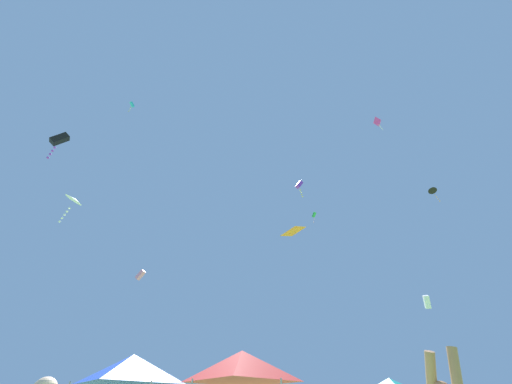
{
  "coord_description": "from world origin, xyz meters",
  "views": [
    {
      "loc": [
        0.55,
        -4.62,
        1.39
      ],
      "look_at": [
        -0.8,
        14.01,
        14.96
      ],
      "focal_mm": 21.52,
      "sensor_mm": 36.0,
      "label": 1
    }
  ],
  "objects_px": {
    "kite_black_box": "(59,140)",
    "canopy_tent_red": "(242,366)",
    "canopy_tent_blue": "(131,369)",
    "kite_white_delta": "(74,200)",
    "kite_magenta_diamond": "(378,122)",
    "kite_white_box": "(427,302)",
    "kite_pink_box": "(140,275)",
    "kite_purple_box": "(299,185)",
    "kite_cyan_box": "(132,105)",
    "kite_green_box": "(314,215)",
    "kite_black_delta": "(433,191)",
    "kite_orange_diamond": "(293,230)"
  },
  "relations": [
    {
      "from": "kite_black_delta",
      "to": "kite_white_box",
      "type": "xyz_separation_m",
      "value": [
        -3.91,
        -1.78,
        -8.86
      ]
    },
    {
      "from": "kite_white_delta",
      "to": "kite_magenta_diamond",
      "type": "distance_m",
      "value": 27.64
    },
    {
      "from": "kite_black_delta",
      "to": "kite_purple_box",
      "type": "bearing_deg",
      "value": 128.93
    },
    {
      "from": "kite_purple_box",
      "to": "kite_orange_diamond",
      "type": "bearing_deg",
      "value": -97.24
    },
    {
      "from": "kite_cyan_box",
      "to": "kite_white_box",
      "type": "height_order",
      "value": "kite_cyan_box"
    },
    {
      "from": "kite_white_delta",
      "to": "kite_purple_box",
      "type": "bearing_deg",
      "value": 37.69
    },
    {
      "from": "kite_purple_box",
      "to": "kite_magenta_diamond",
      "type": "relative_size",
      "value": 1.73
    },
    {
      "from": "canopy_tent_blue",
      "to": "kite_cyan_box",
      "type": "relative_size",
      "value": 2.54
    },
    {
      "from": "kite_green_box",
      "to": "kite_white_box",
      "type": "bearing_deg",
      "value": -77.62
    },
    {
      "from": "kite_pink_box",
      "to": "canopy_tent_blue",
      "type": "bearing_deg",
      "value": -63.49
    },
    {
      "from": "canopy_tent_blue",
      "to": "kite_purple_box",
      "type": "relative_size",
      "value": 1.14
    },
    {
      "from": "kite_purple_box",
      "to": "kite_black_delta",
      "type": "bearing_deg",
      "value": -51.07
    },
    {
      "from": "kite_purple_box",
      "to": "kite_green_box",
      "type": "xyz_separation_m",
      "value": [
        1.72,
        2.44,
        -3.03
      ]
    },
    {
      "from": "canopy_tent_red",
      "to": "kite_cyan_box",
      "type": "xyz_separation_m",
      "value": [
        -12.74,
        6.78,
        24.29
      ]
    },
    {
      "from": "kite_pink_box",
      "to": "kite_black_box",
      "type": "relative_size",
      "value": 0.39
    },
    {
      "from": "canopy_tent_blue",
      "to": "kite_orange_diamond",
      "type": "relative_size",
      "value": 3.63
    },
    {
      "from": "kite_green_box",
      "to": "kite_black_box",
      "type": "xyz_separation_m",
      "value": [
        -21.88,
        -17.48,
        -2.75
      ]
    },
    {
      "from": "canopy_tent_red",
      "to": "kite_magenta_diamond",
      "type": "xyz_separation_m",
      "value": [
        11.96,
        8.93,
        22.02
      ]
    },
    {
      "from": "canopy_tent_red",
      "to": "canopy_tent_blue",
      "type": "bearing_deg",
      "value": 176.51
    },
    {
      "from": "kite_pink_box",
      "to": "kite_magenta_diamond",
      "type": "height_order",
      "value": "kite_magenta_diamond"
    },
    {
      "from": "canopy_tent_blue",
      "to": "kite_pink_box",
      "type": "relative_size",
      "value": 2.67
    },
    {
      "from": "kite_orange_diamond",
      "to": "kite_white_delta",
      "type": "height_order",
      "value": "kite_white_delta"
    },
    {
      "from": "kite_purple_box",
      "to": "kite_black_box",
      "type": "distance_m",
      "value": 25.81
    },
    {
      "from": "kite_cyan_box",
      "to": "kite_white_delta",
      "type": "relative_size",
      "value": 0.5
    },
    {
      "from": "kite_purple_box",
      "to": "kite_black_box",
      "type": "height_order",
      "value": "kite_purple_box"
    },
    {
      "from": "kite_black_delta",
      "to": "kite_magenta_diamond",
      "type": "xyz_separation_m",
      "value": [
        -1.69,
        1.28,
        9.43
      ]
    },
    {
      "from": "kite_green_box",
      "to": "kite_white_delta",
      "type": "relative_size",
      "value": 0.61
    },
    {
      "from": "kite_cyan_box",
      "to": "kite_black_box",
      "type": "height_order",
      "value": "kite_cyan_box"
    },
    {
      "from": "kite_pink_box",
      "to": "canopy_tent_red",
      "type": "bearing_deg",
      "value": -55.35
    },
    {
      "from": "kite_cyan_box",
      "to": "kite_black_box",
      "type": "relative_size",
      "value": 0.41
    },
    {
      "from": "kite_cyan_box",
      "to": "kite_green_box",
      "type": "distance_m",
      "value": 24.51
    },
    {
      "from": "kite_black_box",
      "to": "canopy_tent_red",
      "type": "bearing_deg",
      "value": -13.59
    },
    {
      "from": "kite_pink_box",
      "to": "kite_white_delta",
      "type": "relative_size",
      "value": 0.47
    },
    {
      "from": "canopy_tent_blue",
      "to": "kite_magenta_diamond",
      "type": "height_order",
      "value": "kite_magenta_diamond"
    },
    {
      "from": "canopy_tent_blue",
      "to": "kite_orange_diamond",
      "type": "xyz_separation_m",
      "value": [
        6.23,
        -1.67,
        4.64
      ]
    },
    {
      "from": "canopy_tent_blue",
      "to": "kite_cyan_box",
      "type": "height_order",
      "value": "kite_cyan_box"
    },
    {
      "from": "kite_green_box",
      "to": "canopy_tent_blue",
      "type": "bearing_deg",
      "value": -116.61
    },
    {
      "from": "kite_purple_box",
      "to": "kite_cyan_box",
      "type": "height_order",
      "value": "kite_cyan_box"
    },
    {
      "from": "kite_orange_diamond",
      "to": "kite_black_box",
      "type": "relative_size",
      "value": 0.28
    },
    {
      "from": "canopy_tent_blue",
      "to": "kite_white_box",
      "type": "bearing_deg",
      "value": 22.01
    },
    {
      "from": "kite_purple_box",
      "to": "kite_cyan_box",
      "type": "relative_size",
      "value": 2.23
    },
    {
      "from": "canopy_tent_red",
      "to": "kite_white_box",
      "type": "relative_size",
      "value": 4.45
    },
    {
      "from": "kite_white_delta",
      "to": "canopy_tent_blue",
      "type": "bearing_deg",
      "value": -27.71
    },
    {
      "from": "kite_green_box",
      "to": "canopy_tent_red",
      "type": "bearing_deg",
      "value": -106.7
    },
    {
      "from": "canopy_tent_blue",
      "to": "kite_black_box",
      "type": "xyz_separation_m",
      "value": [
        -11.37,
        3.5,
        16.38
      ]
    },
    {
      "from": "kite_orange_diamond",
      "to": "kite_cyan_box",
      "type": "bearing_deg",
      "value": 151.07
    },
    {
      "from": "kite_purple_box",
      "to": "kite_cyan_box",
      "type": "distance_m",
      "value": 21.24
    },
    {
      "from": "canopy_tent_red",
      "to": "kite_green_box",
      "type": "relative_size",
      "value": 2.09
    },
    {
      "from": "canopy_tent_blue",
      "to": "kite_pink_box",
      "type": "height_order",
      "value": "kite_pink_box"
    },
    {
      "from": "kite_black_box",
      "to": "kite_magenta_diamond",
      "type": "xyz_separation_m",
      "value": [
        27.48,
        5.18,
        5.68
      ]
    }
  ]
}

